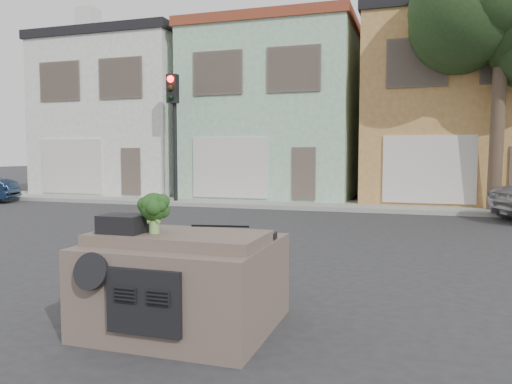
% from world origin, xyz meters
% --- Properties ---
extents(ground_plane, '(120.00, 120.00, 0.00)m').
position_xyz_m(ground_plane, '(0.00, 0.00, 0.00)').
color(ground_plane, '#303033').
rests_on(ground_plane, ground).
extents(sidewalk, '(40.00, 3.00, 0.15)m').
position_xyz_m(sidewalk, '(0.00, 10.50, 0.07)').
color(sidewalk, gray).
rests_on(sidewalk, ground).
extents(townhouse_white, '(7.20, 8.20, 7.55)m').
position_xyz_m(townhouse_white, '(-11.00, 14.50, 3.77)').
color(townhouse_white, silver).
rests_on(townhouse_white, ground).
extents(townhouse_mint, '(7.20, 8.20, 7.55)m').
position_xyz_m(townhouse_mint, '(-3.50, 14.50, 3.77)').
color(townhouse_mint, '#9FCBA8').
rests_on(townhouse_mint, ground).
extents(townhouse_tan, '(7.20, 8.20, 7.55)m').
position_xyz_m(townhouse_tan, '(4.00, 14.50, 3.77)').
color(townhouse_tan, tan).
rests_on(townhouse_tan, ground).
extents(traffic_signal, '(0.40, 0.40, 5.10)m').
position_xyz_m(traffic_signal, '(-6.50, 9.50, 2.55)').
color(traffic_signal, black).
rests_on(traffic_signal, ground).
extents(tree_near, '(4.40, 4.00, 8.50)m').
position_xyz_m(tree_near, '(5.00, 9.80, 4.25)').
color(tree_near, '#22391A').
rests_on(tree_near, ground).
extents(car_dashboard, '(2.00, 1.80, 1.12)m').
position_xyz_m(car_dashboard, '(0.00, -3.00, 0.56)').
color(car_dashboard, brown).
rests_on(car_dashboard, ground).
extents(instrument_hump, '(0.48, 0.38, 0.20)m').
position_xyz_m(instrument_hump, '(-0.58, -3.35, 1.22)').
color(instrument_hump, black).
rests_on(instrument_hump, car_dashboard).
extents(wiper_arm, '(0.69, 0.15, 0.02)m').
position_xyz_m(wiper_arm, '(0.28, -2.62, 1.13)').
color(wiper_arm, black).
rests_on(wiper_arm, car_dashboard).
extents(broccoli, '(0.47, 0.47, 0.46)m').
position_xyz_m(broccoli, '(-0.23, -3.29, 1.35)').
color(broccoli, '#193914').
rests_on(broccoli, car_dashboard).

